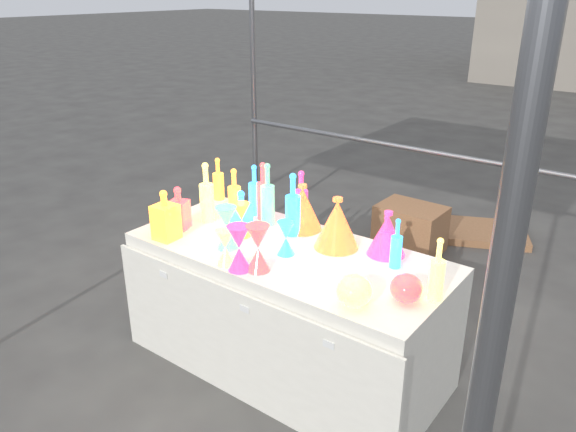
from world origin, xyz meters
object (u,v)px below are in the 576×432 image
Objects in this scene: display_table at (287,309)px; bottle_0 at (218,179)px; cardboard_box_closed at (410,228)px; hourglass_0 at (258,248)px; decanter_0 at (165,215)px; lampshade_0 at (302,207)px.

bottle_0 reaches higher than display_table.
bottle_0 reaches higher than cardboard_box_closed.
cardboard_box_closed is at bearing 93.68° from hourglass_0.
cardboard_box_closed is 1.82× the size of decanter_0.
display_table is at bearing 94.80° from hourglass_0.
decanter_0 reaches higher than bottle_0.
cardboard_box_closed is 2.18× the size of hourglass_0.
bottle_0 is 0.99× the size of decanter_0.
decanter_0 is 1.06× the size of lampshade_0.
lampshade_0 reaches higher than display_table.
bottle_0 is 0.75m from lampshade_0.
display_table is 7.48× the size of hourglass_0.
hourglass_0 is (0.67, 0.02, -0.02)m from decanter_0.
display_table reaches higher than cardboard_box_closed.
hourglass_0 is at bearing -95.47° from lampshade_0.
bottle_0 is (-0.73, -1.53, 0.70)m from cardboard_box_closed.
bottle_0 is at bearing 144.15° from hourglass_0.
display_table is 3.43× the size of cardboard_box_closed.
lampshade_0 is (0.74, -0.07, -0.01)m from bottle_0.
decanter_0 is 0.67m from hourglass_0.
bottle_0 is at bearing -114.43° from cardboard_box_closed.
lampshade_0 is at bearing -5.37° from bottle_0.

